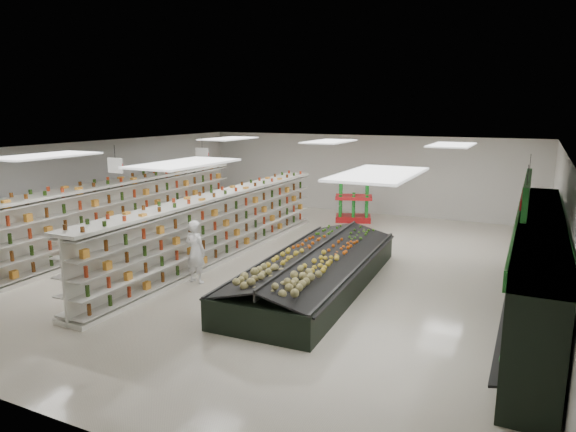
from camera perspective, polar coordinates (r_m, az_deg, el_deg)
The scene contains 16 objects.
floor at distance 14.52m, azimuth -1.35°, elevation -5.15°, with size 16.00×16.00×0.00m, color beige.
ceiling at distance 13.93m, azimuth -1.41°, elevation 7.54°, with size 14.00×16.00×0.02m, color white.
wall_back at distance 21.49m, azimuth 8.42°, elevation 4.62°, with size 14.00×0.02×3.20m, color silver.
wall_front at distance 8.13m, azimuth -28.34°, elevation -8.52°, with size 14.00×0.02×3.20m, color silver.
wall_left at distance 18.38m, azimuth -21.22°, elevation 2.75°, with size 0.02×16.00×3.20m, color silver.
wall_right at distance 12.65m, azimuth 28.13°, elevation -1.62°, with size 0.02×16.00×3.20m, color silver.
produce_wall_case at distance 11.26m, azimuth 25.82°, elevation -4.80°, with size 0.93×8.00×2.20m.
aisle_sign_near at distance 14.57m, azimuth -18.62°, elevation 5.35°, with size 0.52×0.06×0.75m.
aisle_sign_far at distance 17.64m, azimuth -9.51°, elevation 6.81°, with size 0.52×0.06×0.75m.
hortifruti_banner at distance 10.97m, azimuth 24.99°, elevation 2.42°, with size 0.12×3.20×0.95m.
gondola_left at distance 16.78m, azimuth -18.47°, elevation -0.11°, with size 1.26×11.96×2.07m.
gondola_center at distance 14.86m, azimuth -7.64°, elevation -1.39°, with size 0.84×10.91×1.89m.
produce_island at distance 12.46m, azimuth 3.12°, elevation -5.89°, with size 2.64×6.68×0.98m.
soda_endcap at distance 19.79m, azimuth 7.31°, elevation 1.86°, with size 1.60×1.32×1.76m.
shopper_main at distance 12.85m, azimuth -10.25°, elevation -3.91°, with size 0.58×0.38×1.59m, color white.
shopper_background at distance 19.31m, azimuth -2.94°, elevation 1.63°, with size 0.81×0.50×1.67m, color tan.
Camera 1 is at (6.34, -12.36, 4.22)m, focal length 32.00 mm.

